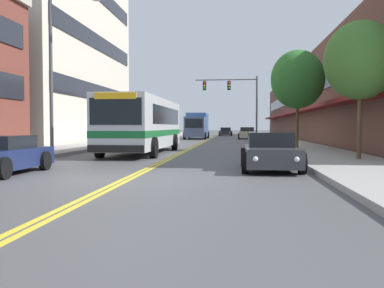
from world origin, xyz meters
The scene contains 15 objects.
ground_plane centered at (0.00, 37.00, 0.00)m, with size 240.00×240.00×0.00m, color #4C4C4F.
sidewalk_left centered at (-7.40, 37.00, 0.09)m, with size 3.79×106.00×0.17m.
sidewalk_right centered at (7.40, 37.00, 0.09)m, with size 3.79×106.00×0.17m.
centre_line centered at (0.00, 37.00, 0.00)m, with size 0.34×106.00×0.01m.
storefront_row_right centered at (13.52, 37.00, 3.97)m, with size 9.10×68.00×7.94m.
city_bus centered at (-2.08, 11.72, 1.70)m, with size 2.91×11.35×3.00m.
car_slate_blue_parked_left_near centered at (-4.45, 29.77, 0.57)m, with size 1.98×4.60×1.21m.
car_dark_grey_parked_right_foreground centered at (4.27, 2.94, 0.61)m, with size 2.00×4.17×1.29m.
car_beige_parked_right_mid centered at (4.40, 39.50, 0.65)m, with size 2.10×4.84×1.39m.
car_charcoal_moving_lead centered at (1.45, 56.92, 0.61)m, with size 2.12×4.48×1.31m.
box_truck centered at (-1.58, 39.08, 1.59)m, with size 2.65×7.21×3.09m.
traffic_signal_mast centered at (3.05, 32.43, 4.76)m, with size 6.41×0.38×6.66m.
street_lamp_left_near centered at (-4.92, 6.77, 4.49)m, with size 2.55×0.28×7.44m.
street_tree_right_near centered at (8.07, 5.96, 4.16)m, with size 2.89×2.89×5.59m.
street_tree_right_mid centered at (6.75, 14.18, 4.30)m, with size 3.19×3.19×5.89m.
Camera 1 is at (3.08, -12.00, 1.51)m, focal length 40.00 mm.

